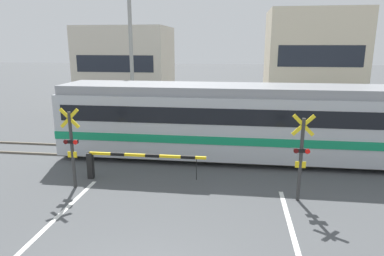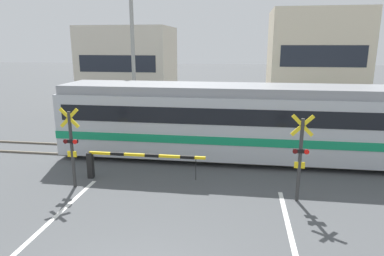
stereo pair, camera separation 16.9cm
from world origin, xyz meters
name	(u,v)px [view 1 (the left image)]	position (x,y,z in m)	size (l,w,h in m)	color
rail_track_near	(194,160)	(0.00, 8.48, 0.04)	(50.00, 0.10, 0.08)	#6B6051
rail_track_far	(198,150)	(0.00, 9.91, 0.04)	(50.00, 0.10, 0.08)	#6B6051
commuter_train	(261,120)	(2.74, 9.20, 1.68)	(16.98, 2.80, 3.14)	#B7BCC1
crossing_barrier_near	(123,160)	(-2.25, 6.15, 0.76)	(4.32, 0.20, 1.02)	black
crossing_barrier_far	(247,126)	(2.25, 12.08, 0.76)	(4.32, 0.20, 1.02)	black
crossing_signal_left	(72,145)	(-3.70, 5.29, 1.52)	(0.68, 0.15, 2.77)	#333333
crossing_signal_right	(301,154)	(3.70, 5.29, 1.52)	(0.68, 0.15, 2.77)	#333333
pedestrian	(188,113)	(-1.10, 14.31, 0.89)	(0.38, 0.22, 1.57)	brown
building_left_of_street	(126,66)	(-7.35, 22.32, 3.06)	(6.99, 5.44, 6.12)	beige
building_right_of_street	(312,60)	(7.22, 22.32, 3.62)	(6.74, 5.44, 7.24)	beige
utility_pole_streetside	(131,54)	(-4.45, 14.58, 4.20)	(0.22, 0.22, 8.41)	gray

